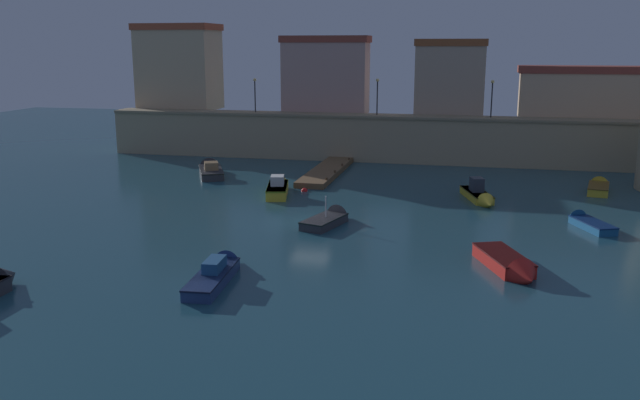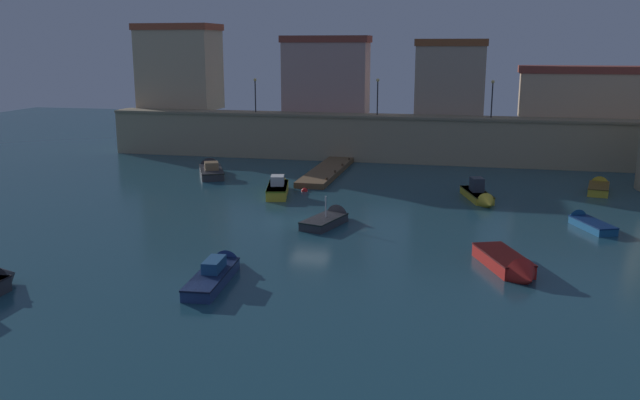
% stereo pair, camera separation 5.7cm
% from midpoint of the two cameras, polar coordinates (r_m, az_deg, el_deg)
% --- Properties ---
extents(ground_plane, '(141.54, 141.54, 0.00)m').
position_cam_midpoint_polar(ground_plane, '(44.18, -0.87, -1.87)').
color(ground_plane, '#1E4756').
extents(quay_wall, '(54.51, 3.12, 4.62)m').
position_cam_midpoint_polar(quay_wall, '(67.85, 4.19, 5.31)').
color(quay_wall, tan).
rests_on(quay_wall, ground).
extents(old_town_backdrop, '(53.31, 5.58, 9.29)m').
position_cam_midpoint_polar(old_town_backdrop, '(71.45, 1.99, 10.51)').
color(old_town_backdrop, '#CFAE87').
rests_on(old_town_backdrop, ground).
extents(pier_dock, '(2.50, 13.57, 0.70)m').
position_cam_midpoint_polar(pier_dock, '(60.68, 0.53, 2.45)').
color(pier_dock, brown).
rests_on(pier_dock, ground).
extents(quay_lamp_0, '(0.32, 0.32, 3.46)m').
position_cam_midpoint_polar(quay_lamp_0, '(70.21, -5.57, 9.30)').
color(quay_lamp_0, black).
rests_on(quay_lamp_0, quay_wall).
extents(quay_lamp_1, '(0.32, 0.32, 3.56)m').
position_cam_midpoint_polar(quay_lamp_1, '(67.28, 4.87, 9.22)').
color(quay_lamp_1, black).
rests_on(quay_lamp_1, quay_wall).
extents(quay_lamp_2, '(0.32, 0.32, 3.53)m').
position_cam_midpoint_polar(quay_lamp_2, '(66.63, 14.37, 8.81)').
color(quay_lamp_2, black).
rests_on(quay_lamp_2, quay_wall).
extents(moored_boat_1, '(2.31, 4.88, 1.40)m').
position_cam_midpoint_polar(moored_boat_1, '(57.91, 22.55, 1.04)').
color(moored_boat_1, gold).
rests_on(moored_boat_1, ground).
extents(moored_boat_2, '(4.54, 6.83, 1.91)m').
position_cam_midpoint_polar(moored_boat_2, '(61.57, -9.32, 2.58)').
color(moored_boat_2, '#333338').
rests_on(moored_boat_2, ground).
extents(moored_boat_3, '(1.91, 6.58, 1.53)m').
position_cam_midpoint_polar(moored_boat_3, '(34.04, -8.67, -5.93)').
color(moored_boat_3, navy).
rests_on(moored_boat_3, ground).
extents(moored_boat_4, '(2.93, 4.65, 1.23)m').
position_cam_midpoint_polar(moored_boat_4, '(46.33, 21.60, -1.74)').
color(moored_boat_4, '#195689').
rests_on(moored_boat_4, ground).
extents(moored_boat_5, '(2.92, 5.89, 1.97)m').
position_cam_midpoint_polar(moored_boat_5, '(51.34, 13.37, 0.36)').
color(moored_boat_5, gold).
rests_on(moored_boat_5, ground).
extents(moored_boat_6, '(2.79, 6.19, 1.84)m').
position_cam_midpoint_polar(moored_boat_6, '(52.86, -3.62, 1.12)').
color(moored_boat_6, gold).
rests_on(moored_boat_6, ground).
extents(moored_boat_7, '(3.59, 5.70, 1.59)m').
position_cam_midpoint_polar(moored_boat_7, '(35.70, 15.83, -5.36)').
color(moored_boat_7, red).
rests_on(moored_boat_7, ground).
extents(moored_boat_8, '(2.84, 4.92, 2.42)m').
position_cam_midpoint_polar(moored_boat_8, '(43.82, 0.87, -1.58)').
color(moored_boat_8, '#333338').
rests_on(moored_boat_8, ground).
extents(mooring_buoy_0, '(0.52, 0.52, 0.52)m').
position_cam_midpoint_polar(mooring_buoy_0, '(53.55, -1.36, 0.76)').
color(mooring_buoy_0, red).
rests_on(mooring_buoy_0, ground).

